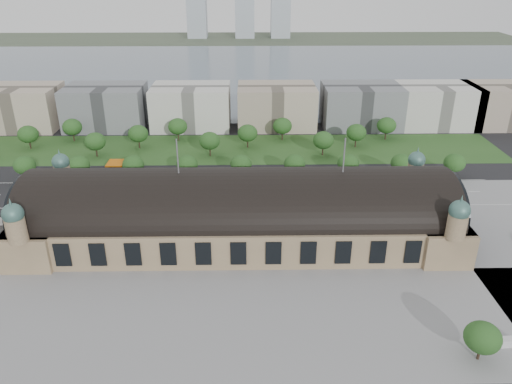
{
  "coord_description": "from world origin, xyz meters",
  "views": [
    {
      "loc": [
        3.33,
        -153.85,
        90.07
      ],
      "look_at": [
        5.99,
        9.27,
        14.0
      ],
      "focal_mm": 35.0,
      "sensor_mm": 36.0,
      "label": 1
    }
  ],
  "objects_px": {
    "petrol_station": "(127,164)",
    "parked_car_0": "(67,211)",
    "traffic_car_2": "(55,200)",
    "parked_car_4": "(161,210)",
    "traffic_car_6": "(439,190)",
    "parked_car_1": "(72,207)",
    "van_south": "(508,342)",
    "traffic_car_3": "(202,185)",
    "parked_car_2": "(67,207)",
    "parked_car_5": "(162,206)",
    "bus_mid": "(233,201)",
    "bus_east": "(288,195)",
    "parked_car_6": "(137,206)",
    "traffic_car_4": "(262,191)",
    "parked_car_3": "(139,206)",
    "traffic_car_5": "(354,187)",
    "bus_west": "(237,196)",
    "traffic_car_1": "(17,193)"
  },
  "relations": [
    {
      "from": "parked_car_0",
      "to": "parked_car_3",
      "type": "xyz_separation_m",
      "value": [
        27.09,
        3.97,
        0.1
      ]
    },
    {
      "from": "bus_west",
      "to": "van_south",
      "type": "xyz_separation_m",
      "value": [
        71.09,
        -87.38,
        -0.49
      ]
    },
    {
      "from": "traffic_car_3",
      "to": "parked_car_6",
      "type": "height_order",
      "value": "traffic_car_3"
    },
    {
      "from": "parked_car_3",
      "to": "bus_east",
      "type": "bearing_deg",
      "value": 70.53
    },
    {
      "from": "traffic_car_3",
      "to": "traffic_car_4",
      "type": "relative_size",
      "value": 1.16
    },
    {
      "from": "traffic_car_2",
      "to": "parked_car_0",
      "type": "distance_m",
      "value": 13.39
    },
    {
      "from": "traffic_car_3",
      "to": "parked_car_2",
      "type": "height_order",
      "value": "traffic_car_3"
    },
    {
      "from": "parked_car_5",
      "to": "traffic_car_3",
      "type": "bearing_deg",
      "value": 113.3
    },
    {
      "from": "parked_car_5",
      "to": "bus_west",
      "type": "relative_size",
      "value": 0.4
    },
    {
      "from": "traffic_car_2",
      "to": "parked_car_4",
      "type": "height_order",
      "value": "traffic_car_2"
    },
    {
      "from": "traffic_car_6",
      "to": "parked_car_2",
      "type": "distance_m",
      "value": 154.9
    },
    {
      "from": "petrol_station",
      "to": "parked_car_0",
      "type": "height_order",
      "value": "petrol_station"
    },
    {
      "from": "parked_car_4",
      "to": "parked_car_6",
      "type": "relative_size",
      "value": 1.02
    },
    {
      "from": "parked_car_3",
      "to": "bus_mid",
      "type": "distance_m",
      "value": 37.88
    },
    {
      "from": "traffic_car_4",
      "to": "parked_car_1",
      "type": "relative_size",
      "value": 0.83
    },
    {
      "from": "parked_car_1",
      "to": "van_south",
      "type": "bearing_deg",
      "value": 33.6
    },
    {
      "from": "traffic_car_1",
      "to": "parked_car_2",
      "type": "bearing_deg",
      "value": -123.09
    },
    {
      "from": "petrol_station",
      "to": "traffic_car_4",
      "type": "xyz_separation_m",
      "value": [
        63.1,
        -26.57,
        -2.13
      ]
    },
    {
      "from": "traffic_car_2",
      "to": "parked_car_4",
      "type": "xyz_separation_m",
      "value": [
        45.19,
        -10.36,
        -0.03
      ]
    },
    {
      "from": "traffic_car_1",
      "to": "van_south",
      "type": "distance_m",
      "value": 189.03
    },
    {
      "from": "traffic_car_6",
      "to": "van_south",
      "type": "distance_m",
      "value": 94.88
    },
    {
      "from": "traffic_car_4",
      "to": "parked_car_5",
      "type": "xyz_separation_m",
      "value": [
        -40.72,
        -13.72,
        -0.18
      ]
    },
    {
      "from": "bus_east",
      "to": "parked_car_5",
      "type": "bearing_deg",
      "value": 93.37
    },
    {
      "from": "parked_car_5",
      "to": "bus_mid",
      "type": "relative_size",
      "value": 0.38
    },
    {
      "from": "traffic_car_4",
      "to": "parked_car_5",
      "type": "height_order",
      "value": "traffic_car_4"
    },
    {
      "from": "petrol_station",
      "to": "parked_car_0",
      "type": "xyz_separation_m",
      "value": [
        -13.89,
        -44.26,
        -2.29
      ]
    },
    {
      "from": "traffic_car_4",
      "to": "parked_car_3",
      "type": "bearing_deg",
      "value": -81.76
    },
    {
      "from": "traffic_car_2",
      "to": "traffic_car_6",
      "type": "xyz_separation_m",
      "value": [
        161.3,
        6.91,
        -0.1
      ]
    },
    {
      "from": "petrol_station",
      "to": "traffic_car_6",
      "type": "bearing_deg",
      "value": -11.01
    },
    {
      "from": "traffic_car_4",
      "to": "traffic_car_5",
      "type": "bearing_deg",
      "value": 87.44
    },
    {
      "from": "parked_car_0",
      "to": "bus_east",
      "type": "distance_m",
      "value": 88.26
    },
    {
      "from": "bus_east",
      "to": "traffic_car_4",
      "type": "bearing_deg",
      "value": 53.16
    },
    {
      "from": "parked_car_2",
      "to": "van_south",
      "type": "xyz_separation_m",
      "value": [
        139.06,
        -80.38,
        0.32
      ]
    },
    {
      "from": "parked_car_3",
      "to": "bus_east",
      "type": "distance_m",
      "value": 60.88
    },
    {
      "from": "traffic_car_5",
      "to": "parked_car_0",
      "type": "height_order",
      "value": "traffic_car_5"
    },
    {
      "from": "traffic_car_5",
      "to": "bus_mid",
      "type": "relative_size",
      "value": 0.38
    },
    {
      "from": "parked_car_0",
      "to": "traffic_car_5",
      "type": "bearing_deg",
      "value": 62.78
    },
    {
      "from": "petrol_station",
      "to": "parked_car_6",
      "type": "xyz_separation_m",
      "value": [
        12.47,
        -40.28,
        -2.27
      ]
    },
    {
      "from": "parked_car_0",
      "to": "parked_car_4",
      "type": "height_order",
      "value": "parked_car_4"
    },
    {
      "from": "parked_car_0",
      "to": "bus_mid",
      "type": "bearing_deg",
      "value": 57.91
    },
    {
      "from": "parked_car_3",
      "to": "parked_car_5",
      "type": "bearing_deg",
      "value": 63.93
    },
    {
      "from": "traffic_car_2",
      "to": "traffic_car_4",
      "type": "xyz_separation_m",
      "value": [
        85.51,
        7.36,
        -0.0
      ]
    },
    {
      "from": "parked_car_2",
      "to": "bus_west",
      "type": "bearing_deg",
      "value": 56.6
    },
    {
      "from": "petrol_station",
      "to": "bus_west",
      "type": "height_order",
      "value": "petrol_station"
    },
    {
      "from": "traffic_car_6",
      "to": "parked_car_6",
      "type": "bearing_deg",
      "value": -82.68
    },
    {
      "from": "bus_east",
      "to": "traffic_car_6",
      "type": "bearing_deg",
      "value": -88.92
    },
    {
      "from": "parked_car_1",
      "to": "parked_car_3",
      "type": "xyz_separation_m",
      "value": [
        26.45,
        0.0,
        -0.04
      ]
    },
    {
      "from": "petrol_station",
      "to": "traffic_car_4",
      "type": "distance_m",
      "value": 68.5
    },
    {
      "from": "parked_car_5",
      "to": "bus_east",
      "type": "xyz_separation_m",
      "value": [
        51.29,
        7.0,
        1.17
      ]
    },
    {
      "from": "parked_car_1",
      "to": "parked_car_3",
      "type": "bearing_deg",
      "value": 64.02
    }
  ]
}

